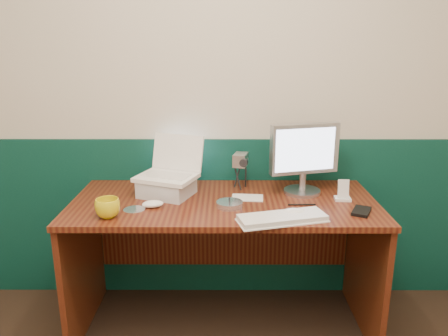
{
  "coord_description": "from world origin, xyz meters",
  "views": [
    {
      "loc": [
        0.13,
        -0.78,
        1.55
      ],
      "look_at": [
        0.12,
        1.23,
        0.97
      ],
      "focal_mm": 35.0,
      "sensor_mm": 36.0,
      "label": 1
    }
  ],
  "objects_px": {
    "desk": "(224,264)",
    "monitor": "(304,160)",
    "laptop": "(166,157)",
    "keyboard": "(282,219)",
    "mug": "(108,208)",
    "camcorder": "(240,171)"
  },
  "relations": [
    {
      "from": "desk",
      "to": "monitor",
      "type": "relative_size",
      "value": 4.21
    },
    {
      "from": "desk",
      "to": "monitor",
      "type": "xyz_separation_m",
      "value": [
        0.43,
        0.12,
        0.57
      ]
    },
    {
      "from": "monitor",
      "to": "mug",
      "type": "distance_m",
      "value": 1.05
    },
    {
      "from": "camcorder",
      "to": "keyboard",
      "type": "bearing_deg",
      "value": -55.88
    },
    {
      "from": "desk",
      "to": "laptop",
      "type": "bearing_deg",
      "value": 165.8
    },
    {
      "from": "desk",
      "to": "mug",
      "type": "height_order",
      "value": "mug"
    },
    {
      "from": "monitor",
      "to": "keyboard",
      "type": "xyz_separation_m",
      "value": [
        -0.16,
        -0.4,
        -0.18
      ]
    },
    {
      "from": "monitor",
      "to": "keyboard",
      "type": "relative_size",
      "value": 0.93
    },
    {
      "from": "laptop",
      "to": "keyboard",
      "type": "xyz_separation_m",
      "value": [
        0.58,
        -0.36,
        -0.2
      ]
    },
    {
      "from": "keyboard",
      "to": "desk",
      "type": "bearing_deg",
      "value": 119.24
    },
    {
      "from": "laptop",
      "to": "desk",
      "type": "bearing_deg",
      "value": 6.83
    },
    {
      "from": "monitor",
      "to": "mug",
      "type": "xyz_separation_m",
      "value": [
        -0.98,
        -0.36,
        -0.14
      ]
    },
    {
      "from": "desk",
      "to": "monitor",
      "type": "bearing_deg",
      "value": 15.78
    },
    {
      "from": "laptop",
      "to": "camcorder",
      "type": "relative_size",
      "value": 1.48
    },
    {
      "from": "camcorder",
      "to": "laptop",
      "type": "bearing_deg",
      "value": -149.23
    },
    {
      "from": "laptop",
      "to": "monitor",
      "type": "height_order",
      "value": "monitor"
    },
    {
      "from": "laptop",
      "to": "keyboard",
      "type": "relative_size",
      "value": 0.74
    },
    {
      "from": "mug",
      "to": "camcorder",
      "type": "bearing_deg",
      "value": 34.17
    },
    {
      "from": "desk",
      "to": "mug",
      "type": "relative_size",
      "value": 13.61
    },
    {
      "from": "monitor",
      "to": "keyboard",
      "type": "bearing_deg",
      "value": -126.81
    },
    {
      "from": "mug",
      "to": "desk",
      "type": "bearing_deg",
      "value": 22.99
    },
    {
      "from": "laptop",
      "to": "mug",
      "type": "xyz_separation_m",
      "value": [
        -0.24,
        -0.31,
        -0.17
      ]
    }
  ]
}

